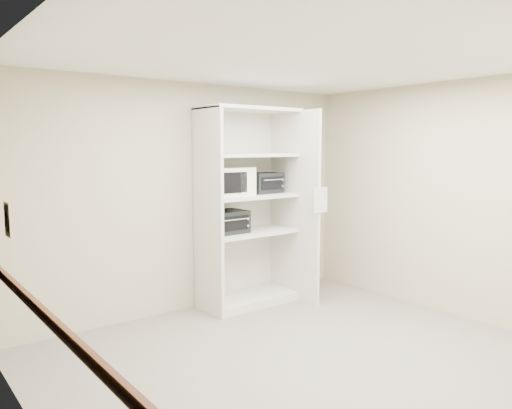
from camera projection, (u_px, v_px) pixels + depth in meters
floor at (306, 361)px, 4.55m from camera, size 4.50×4.00×0.01m
ceiling at (310, 58)px, 4.24m from camera, size 4.50×4.00×0.01m
wall_back at (192, 197)px, 5.97m from camera, size 4.50×0.02×2.70m
wall_left at (39, 246)px, 3.03m from camera, size 0.02×4.00×2.70m
wall_right at (449, 199)px, 5.76m from camera, size 0.02×4.00×2.70m
shelving_unit at (251, 213)px, 6.17m from camera, size 1.24×0.92×2.42m
microwave at (227, 181)px, 5.97m from camera, size 0.58×0.45×0.34m
toaster_oven_upper at (263, 183)px, 6.30m from camera, size 0.48×0.38×0.26m
toaster_oven_lower at (226, 222)px, 5.98m from camera, size 0.50×0.38×0.27m
paper_sign at (321, 200)px, 6.00m from camera, size 0.23×0.03×0.30m
chair_rail at (46, 316)px, 3.10m from camera, size 0.04×3.98×0.08m
wall_poster at (8, 220)px, 3.75m from camera, size 0.01×0.19×0.27m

